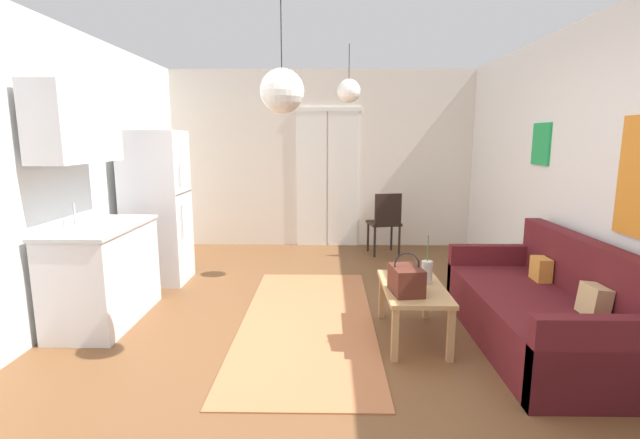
{
  "coord_description": "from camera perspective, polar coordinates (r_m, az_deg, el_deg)",
  "views": [
    {
      "loc": [
        0.09,
        -3.35,
        1.64
      ],
      "look_at": [
        0.02,
        1.17,
        0.84
      ],
      "focal_mm": 25.57,
      "sensor_mm": 36.0,
      "label": 1
    }
  ],
  "objects": [
    {
      "name": "ground_plane",
      "position": [
        3.75,
        -0.59,
        -16.7
      ],
      "size": [
        5.13,
        7.78,
        0.1
      ],
      "primitive_type": "cube",
      "color": "brown"
    },
    {
      "name": "wall_back",
      "position": [
        6.99,
        0.23,
        7.44
      ],
      "size": [
        4.73,
        0.13,
        2.65
      ],
      "color": "silver",
      "rests_on": "ground_plane"
    },
    {
      "name": "wall_right",
      "position": [
        4.03,
        34.48,
        3.82
      ],
      "size": [
        0.12,
        7.38,
        2.65
      ],
      "color": "white",
      "rests_on": "ground_plane"
    },
    {
      "name": "wall_left",
      "position": [
        4.13,
        -34.73,
        3.91
      ],
      "size": [
        0.12,
        7.38,
        2.65
      ],
      "color": "silver",
      "rests_on": "ground_plane"
    },
    {
      "name": "area_rug",
      "position": [
        4.24,
        -1.56,
        -12.59
      ],
      "size": [
        1.18,
        2.82,
        0.01
      ],
      "primitive_type": "cube",
      "color": "#B26B42",
      "rests_on": "ground_plane"
    },
    {
      "name": "couch",
      "position": [
        4.12,
        26.35,
        -10.4
      ],
      "size": [
        0.88,
        1.94,
        0.87
      ],
      "color": "#5B191E",
      "rests_on": "ground_plane"
    },
    {
      "name": "coffee_table",
      "position": [
        3.88,
        11.59,
        -9.02
      ],
      "size": [
        0.49,
        0.92,
        0.45
      ],
      "color": "tan",
      "rests_on": "ground_plane"
    },
    {
      "name": "bamboo_vase",
      "position": [
        3.93,
        13.22,
        -6.39
      ],
      "size": [
        0.09,
        0.09,
        0.41
      ],
      "color": "beige",
      "rests_on": "coffee_table"
    },
    {
      "name": "handbag",
      "position": [
        3.64,
        10.75,
        -7.41
      ],
      "size": [
        0.26,
        0.33,
        0.33
      ],
      "color": "#512319",
      "rests_on": "coffee_table"
    },
    {
      "name": "refrigerator",
      "position": [
        5.51,
        -19.75,
        1.4
      ],
      "size": [
        0.66,
        0.58,
        1.73
      ],
      "color": "white",
      "rests_on": "ground_plane"
    },
    {
      "name": "kitchen_counter",
      "position": [
        4.5,
        -26.15,
        -1.79
      ],
      "size": [
        0.61,
        1.16,
        2.08
      ],
      "color": "silver",
      "rests_on": "ground_plane"
    },
    {
      "name": "accent_chair",
      "position": [
        6.5,
        8.17,
        -0.08
      ],
      "size": [
        0.49,
        0.47,
        0.89
      ],
      "rotation": [
        0.0,
        0.0,
        3.33
      ],
      "color": "black",
      "rests_on": "ground_plane"
    },
    {
      "name": "pendant_lamp_near",
      "position": [
        3.16,
        -4.78,
        15.72
      ],
      "size": [
        0.3,
        0.3,
        0.84
      ],
      "color": "black"
    },
    {
      "name": "pendant_lamp_far",
      "position": [
        5.2,
        3.63,
        15.77
      ],
      "size": [
        0.26,
        0.26,
        0.62
      ],
      "color": "black"
    }
  ]
}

